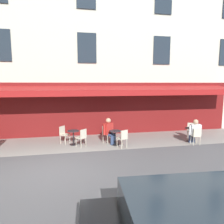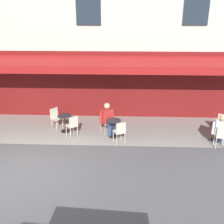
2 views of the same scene
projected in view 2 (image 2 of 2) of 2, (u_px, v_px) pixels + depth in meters
The scene contains 13 objects.
ground_plane at pixel (24, 170), 8.56m from camera, with size 70.00×70.00×0.00m, color #565456.
sidewalk_cafe_terrace at pixel (123, 129), 11.61m from camera, with size 20.50×3.20×0.01m, color gray.
cafe_table_near_entrance at pixel (113, 126), 10.71m from camera, with size 0.60×0.60×0.75m.
cafe_chair_cream_facing_street at pixel (120, 131), 10.14m from camera, with size 0.53×0.53×0.91m.
cafe_chair_cream_corner_left at pixel (105, 120), 11.18m from camera, with size 0.56×0.56×0.91m.
cafe_table_mid_terrace at pixel (218, 130), 10.38m from camera, with size 0.60×0.60×0.75m.
cafe_chair_cream_under_awning at pixel (221, 135), 9.77m from camera, with size 0.45×0.45×0.91m.
cafe_chair_cream_back_row at pixel (222, 123), 10.84m from camera, with size 0.55×0.55×0.91m.
cafe_table_far_end at pixel (65, 121), 11.20m from camera, with size 0.60×0.60×0.75m.
cafe_chair_cream_corner_right at pixel (73, 124), 10.73m from camera, with size 0.56×0.56×0.91m.
cafe_chair_cream_by_window at pixel (56, 116), 11.57m from camera, with size 0.56×0.56×0.91m.
seated_patron_in_red at pixel (108, 118), 10.95m from camera, with size 0.66×0.68×1.35m.
seated_companion_in_white at pixel (221, 129), 9.92m from camera, with size 0.67×0.58×1.32m.
Camera 2 is at (-3.21, 7.22, 4.79)m, focal length 41.79 mm.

